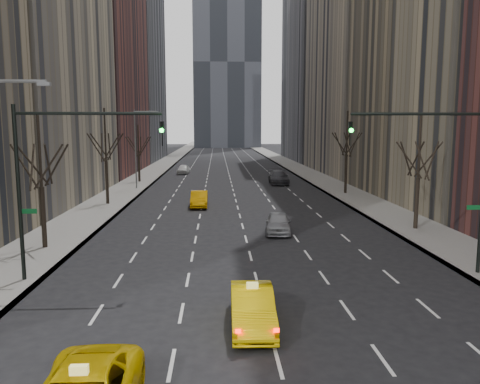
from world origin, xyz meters
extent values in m
cube|color=slate|center=(-12.25, 70.00, 0.07)|extent=(4.50, 320.00, 0.15)
cube|color=slate|center=(12.25, 70.00, 0.07)|extent=(4.50, 320.00, 0.15)
cube|color=brown|center=(-21.50, 66.00, 22.00)|extent=(14.00, 28.00, 44.00)
cube|color=slate|center=(-21.50, 96.00, 30.00)|extent=(14.00, 30.00, 60.00)
cube|color=tan|center=(21.50, 64.00, 25.00)|extent=(14.00, 28.00, 50.00)
cube|color=slate|center=(21.50, 95.00, 29.00)|extent=(14.00, 30.00, 58.00)
cylinder|color=black|center=(-12.00, 18.00, 1.93)|extent=(0.28, 0.28, 3.57)
cylinder|color=black|center=(-12.00, 18.00, 5.84)|extent=(0.16, 0.16, 4.25)
cylinder|color=black|center=(-11.85, 18.85, 4.95)|extent=(0.42, 1.80, 2.52)
cylinder|color=black|center=(-11.19, 18.29, 4.95)|extent=(1.74, 0.72, 2.52)
cylinder|color=black|center=(-11.34, 17.45, 4.95)|extent=(1.46, 1.25, 2.52)
cylinder|color=black|center=(-12.15, 17.15, 4.95)|extent=(0.42, 1.80, 2.52)
cylinder|color=black|center=(-12.81, 17.71, 4.95)|extent=(1.74, 0.72, 2.52)
cylinder|color=black|center=(-12.66, 18.55, 4.95)|extent=(1.46, 1.25, 2.52)
cylinder|color=black|center=(-12.00, 34.00, 2.15)|extent=(0.28, 0.28, 3.99)
cylinder|color=black|center=(-12.00, 34.00, 6.52)|extent=(0.16, 0.16, 4.75)
cylinder|color=black|center=(-11.85, 34.85, 5.37)|extent=(0.42, 1.80, 2.52)
cylinder|color=black|center=(-11.19, 34.29, 5.37)|extent=(1.74, 0.72, 2.52)
cylinder|color=black|center=(-11.34, 33.45, 5.37)|extent=(1.46, 1.25, 2.52)
cylinder|color=black|center=(-12.15, 33.15, 5.37)|extent=(0.42, 1.80, 2.52)
cylinder|color=black|center=(-12.81, 33.71, 5.37)|extent=(1.74, 0.72, 2.52)
cylinder|color=black|center=(-12.66, 34.55, 5.37)|extent=(1.46, 1.25, 2.52)
cylinder|color=black|center=(-12.00, 52.00, 1.83)|extent=(0.28, 0.28, 3.36)
cylinder|color=black|center=(-12.00, 52.00, 5.51)|extent=(0.16, 0.16, 4.00)
cylinder|color=black|center=(-11.85, 52.85, 4.74)|extent=(0.42, 1.80, 2.52)
cylinder|color=black|center=(-11.19, 52.29, 4.74)|extent=(1.74, 0.72, 2.52)
cylinder|color=black|center=(-11.34, 51.45, 4.74)|extent=(1.46, 1.25, 2.52)
cylinder|color=black|center=(-12.15, 51.15, 4.74)|extent=(0.42, 1.80, 2.52)
cylinder|color=black|center=(-12.81, 51.71, 4.74)|extent=(1.74, 0.72, 2.52)
cylinder|color=black|center=(-12.66, 52.55, 4.74)|extent=(1.46, 1.25, 2.52)
cylinder|color=black|center=(12.00, 22.00, 1.93)|extent=(0.28, 0.28, 3.57)
cylinder|color=black|center=(12.00, 22.00, 5.84)|extent=(0.16, 0.16, 4.25)
cylinder|color=black|center=(12.15, 22.85, 4.95)|extent=(0.42, 1.80, 2.52)
cylinder|color=black|center=(12.81, 22.29, 4.95)|extent=(1.74, 0.72, 2.52)
cylinder|color=black|center=(12.66, 21.45, 4.95)|extent=(1.46, 1.25, 2.52)
cylinder|color=black|center=(11.85, 21.15, 4.95)|extent=(0.42, 1.80, 2.52)
cylinder|color=black|center=(11.19, 21.71, 4.95)|extent=(1.74, 0.72, 2.52)
cylinder|color=black|center=(11.34, 22.55, 4.95)|extent=(1.46, 1.25, 2.52)
cylinder|color=black|center=(12.00, 40.00, 2.15)|extent=(0.28, 0.28, 3.99)
cylinder|color=black|center=(12.00, 40.00, 6.52)|extent=(0.16, 0.16, 4.75)
cylinder|color=black|center=(12.15, 40.85, 5.37)|extent=(0.42, 1.80, 2.52)
cylinder|color=black|center=(12.81, 40.29, 5.37)|extent=(1.74, 0.72, 2.52)
cylinder|color=black|center=(12.66, 39.45, 5.37)|extent=(1.46, 1.25, 2.52)
cylinder|color=black|center=(11.85, 39.15, 5.37)|extent=(0.42, 1.80, 2.52)
cylinder|color=black|center=(11.19, 39.71, 5.37)|extent=(1.74, 0.72, 2.52)
cylinder|color=black|center=(11.34, 40.55, 5.37)|extent=(1.46, 1.25, 2.52)
cylinder|color=black|center=(-10.80, 12.00, 4.15)|extent=(0.18, 0.18, 8.00)
cylinder|color=black|center=(-7.55, 12.00, 7.75)|extent=(6.50, 0.14, 0.14)
imported|color=black|center=(-4.30, 12.00, 6.85)|extent=(0.18, 0.22, 1.10)
sphere|color=#0CFF33|center=(-4.30, 11.82, 7.00)|extent=(0.20, 0.20, 0.20)
cube|color=#0C5926|center=(-10.40, 12.00, 3.35)|extent=(0.70, 0.04, 0.22)
cylinder|color=black|center=(7.55, 12.00, 7.75)|extent=(6.50, 0.14, 0.14)
imported|color=black|center=(4.30, 12.00, 6.85)|extent=(0.18, 0.22, 1.10)
sphere|color=#0CFF33|center=(4.30, 11.82, 7.00)|extent=(0.20, 0.20, 0.20)
cube|color=#0C5926|center=(10.40, 12.00, 3.35)|extent=(0.70, 0.04, 0.22)
cylinder|color=slate|center=(-9.90, 10.00, 8.95)|extent=(2.60, 0.14, 0.14)
cube|color=slate|center=(-8.70, 10.00, 8.85)|extent=(0.50, 0.22, 0.15)
cylinder|color=slate|center=(-11.20, 45.00, 4.65)|extent=(0.16, 0.16, 9.00)
cylinder|color=slate|center=(-9.90, 45.00, 8.95)|extent=(2.60, 0.14, 0.14)
cube|color=slate|center=(-8.70, 45.00, 8.85)|extent=(0.50, 0.22, 0.15)
imported|color=yellow|center=(-0.60, 6.64, 0.71)|extent=(1.57, 4.35, 1.42)
imported|color=#9B9DA3|center=(2.30, 21.71, 0.70)|extent=(2.09, 4.25, 1.39)
imported|color=#EE9E05|center=(-3.47, 32.67, 0.71)|extent=(1.53, 4.29, 1.41)
imported|color=#303036|center=(6.01, 49.72, 0.83)|extent=(2.50, 5.80, 1.66)
imported|color=silver|center=(-7.09, 63.63, 0.72)|extent=(1.94, 4.33, 1.44)
camera|label=1|loc=(-1.83, -9.39, 7.12)|focal=35.00mm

